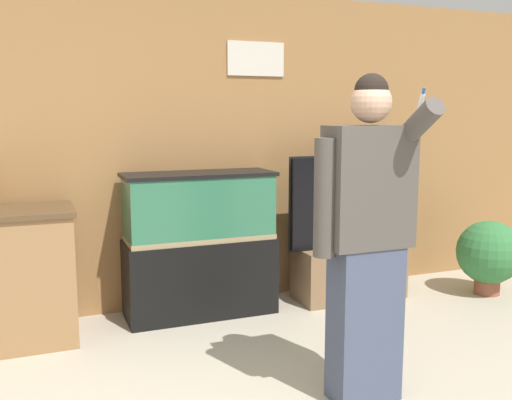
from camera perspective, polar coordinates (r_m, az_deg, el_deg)
name	(u,v)px	position (r m, az deg, el deg)	size (l,w,h in m)	color
wall_back_paneled	(165,151)	(4.72, -9.08, 4.82)	(10.00, 0.08, 2.60)	olive
aquarium_on_stand	(200,244)	(4.58, -5.65, -4.43)	(1.19, 0.45, 1.15)	black
tv_on_stand	(349,256)	(5.07, 9.33, -5.59)	(1.15, 0.40, 1.26)	brown
person_standing	(366,236)	(3.18, 10.94, -3.51)	(0.57, 0.43, 1.82)	#424C66
potted_plant	(489,253)	(5.51, 22.26, -4.97)	(0.57, 0.57, 0.67)	brown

